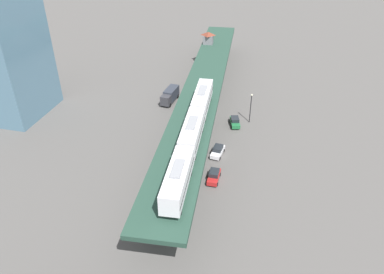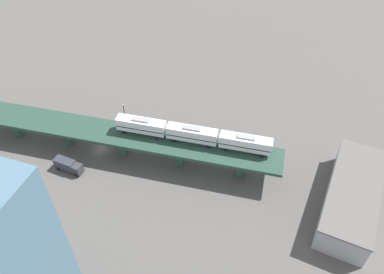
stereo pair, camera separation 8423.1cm
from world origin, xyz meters
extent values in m
plane|color=#514F4C|center=(0.00, 0.00, 0.00)|extent=(400.00, 400.00, 0.00)
cube|color=#244135|center=(0.00, 0.00, 6.55)|extent=(15.90, 92.38, 0.80)
cube|color=#2D5142|center=(3.15, -38.37, 3.07)|extent=(1.94, 1.94, 6.15)
cube|color=#2D5142|center=(1.92, -23.42, 3.07)|extent=(1.94, 1.94, 6.15)
cube|color=#2D5142|center=(0.70, -8.47, 3.07)|extent=(1.94, 1.94, 6.15)
cube|color=#2D5142|center=(-0.53, 6.48, 3.07)|extent=(1.94, 1.94, 6.15)
cube|color=#2D5142|center=(-1.76, 21.43, 3.07)|extent=(1.94, 1.94, 6.15)
cube|color=#2D5142|center=(-2.99, 36.38, 3.07)|extent=(1.94, 1.94, 6.15)
cube|color=silver|center=(-2.35, 11.50, 9.49)|extent=(3.77, 12.19, 3.10)
cube|color=black|center=(-2.35, 11.50, 9.19)|extent=(3.79, 11.95, 0.24)
cube|color=gray|center=(-2.35, 11.50, 11.22)|extent=(1.74, 4.30, 0.36)
cylinder|color=black|center=(-3.19, 7.22, 7.37)|extent=(0.29, 0.86, 0.84)
cylinder|color=black|center=(-0.82, 7.41, 7.37)|extent=(0.29, 0.86, 0.84)
cylinder|color=black|center=(-3.88, 15.59, 7.37)|extent=(0.29, 0.86, 0.84)
cylinder|color=black|center=(-1.51, 15.78, 7.37)|extent=(0.29, 0.86, 0.84)
cube|color=silver|center=(-3.38, 24.06, 9.49)|extent=(3.77, 12.19, 3.10)
cube|color=black|center=(-3.38, 24.06, 9.19)|extent=(3.79, 11.95, 0.24)
cube|color=gray|center=(-3.38, 24.06, 11.22)|extent=(1.74, 4.30, 0.36)
cylinder|color=black|center=(-4.22, 19.77, 7.37)|extent=(0.29, 0.86, 0.84)
cylinder|color=black|center=(-1.85, 19.97, 7.37)|extent=(0.29, 0.86, 0.84)
cylinder|color=black|center=(-4.91, 28.15, 7.37)|extent=(0.29, 0.86, 0.84)
cylinder|color=black|center=(-2.54, 28.34, 7.37)|extent=(0.29, 0.86, 0.84)
cube|color=silver|center=(-4.41, 36.61, 9.49)|extent=(3.77, 12.19, 3.10)
cube|color=black|center=(-4.41, 36.61, 9.19)|extent=(3.79, 11.95, 0.24)
cube|color=gray|center=(-4.41, 36.61, 11.22)|extent=(1.74, 4.30, 0.36)
cylinder|color=black|center=(-5.25, 32.33, 7.37)|extent=(0.29, 0.86, 0.84)
cylinder|color=black|center=(-2.88, 32.53, 7.37)|extent=(0.29, 0.86, 0.84)
cylinder|color=black|center=(-5.94, 40.70, 7.37)|extent=(0.29, 0.86, 0.84)
cylinder|color=black|center=(-3.57, 40.90, 7.37)|extent=(0.29, 0.86, 0.84)
cube|color=slate|center=(4.76, -28.60, 8.20)|extent=(3.02, 3.02, 2.50)
pyramid|color=brown|center=(4.76, -28.60, 9.90)|extent=(3.47, 3.47, 0.90)
cube|color=silver|center=(-6.63, 16.32, 0.73)|extent=(2.27, 4.57, 0.80)
cube|color=#1E2328|center=(-6.65, 16.18, 1.51)|extent=(1.87, 2.37, 0.76)
cylinder|color=black|center=(-7.64, 15.00, 0.33)|extent=(0.31, 0.68, 0.66)
cylinder|color=black|center=(-5.94, 14.81, 0.33)|extent=(0.31, 0.68, 0.66)
cylinder|color=black|center=(-7.33, 17.84, 0.33)|extent=(0.31, 0.68, 0.66)
cylinder|color=black|center=(-5.63, 17.65, 0.33)|extent=(0.31, 0.68, 0.66)
cube|color=#1E6638|center=(-8.26, 4.21, 0.73)|extent=(2.93, 4.72, 0.80)
cube|color=#1E2328|center=(-8.22, 4.07, 1.51)|extent=(2.18, 2.56, 0.76)
cylinder|color=black|center=(-8.69, 2.60, 0.33)|extent=(0.41, 0.70, 0.66)
cylinder|color=black|center=(-7.04, 3.07, 0.33)|extent=(0.41, 0.70, 0.66)
cylinder|color=black|center=(-9.47, 5.35, 0.33)|extent=(0.41, 0.70, 0.66)
cylinder|color=black|center=(-7.82, 5.82, 0.33)|extent=(0.41, 0.70, 0.66)
cube|color=#AD1E1E|center=(-7.42, 24.13, 0.73)|extent=(1.85, 4.42, 0.80)
cube|color=#1E2328|center=(-7.41, 23.98, 1.51)|extent=(1.66, 2.22, 0.76)
cylinder|color=black|center=(-8.25, 22.69, 0.33)|extent=(0.25, 0.66, 0.66)
cylinder|color=black|center=(-6.54, 22.71, 0.33)|extent=(0.25, 0.66, 0.66)
cylinder|color=black|center=(-8.29, 25.55, 0.33)|extent=(0.25, 0.66, 0.66)
cylinder|color=black|center=(-6.58, 25.57, 0.33)|extent=(0.25, 0.66, 0.66)
cube|color=#333338|center=(9.18, -0.74, 1.65)|extent=(2.37, 2.19, 2.30)
cube|color=#2D333D|center=(8.87, -4.33, 1.85)|extent=(2.75, 5.38, 2.70)
cylinder|color=black|center=(10.17, -0.83, 0.50)|extent=(0.44, 1.03, 1.00)
cylinder|color=black|center=(8.20, -0.66, 0.50)|extent=(0.44, 1.03, 1.00)
cylinder|color=black|center=(9.76, -5.97, 0.50)|extent=(0.44, 1.03, 1.00)
cylinder|color=black|center=(7.70, -5.79, 0.50)|extent=(0.44, 1.03, 1.00)
cylinder|color=black|center=(-11.22, 1.95, 3.25)|extent=(0.20, 0.20, 6.50)
sphere|color=beige|center=(-11.22, 1.95, 6.72)|extent=(0.44, 0.44, 0.44)
camera|label=1|loc=(-16.09, 75.77, 42.32)|focal=35.00mm
camera|label=2|loc=(57.66, 44.64, 68.51)|focal=35.00mm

